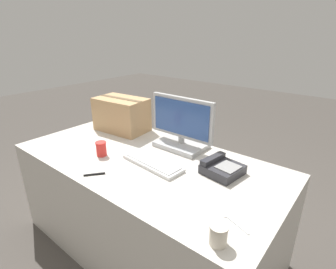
# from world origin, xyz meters

# --- Properties ---
(ground_plane) EXTENTS (12.00, 12.00, 0.00)m
(ground_plane) POSITION_xyz_m (0.00, 0.00, 0.00)
(ground_plane) COLOR #47423D
(office_desk) EXTENTS (1.80, 0.90, 0.71)m
(office_desk) POSITION_xyz_m (0.00, 0.00, 0.36)
(office_desk) COLOR beige
(office_desk) RESTS_ON ground_plane
(monitor) EXTENTS (0.50, 0.25, 0.37)m
(monitor) POSITION_xyz_m (0.08, 0.30, 0.86)
(monitor) COLOR #B7B7B7
(monitor) RESTS_ON office_desk
(keyboard) EXTENTS (0.43, 0.18, 0.03)m
(keyboard) POSITION_xyz_m (0.10, -0.04, 0.73)
(keyboard) COLOR silver
(keyboard) RESTS_ON office_desk
(desk_phone) EXTENTS (0.23, 0.23, 0.08)m
(desk_phone) POSITION_xyz_m (0.48, 0.14, 0.75)
(desk_phone) COLOR #2D2D33
(desk_phone) RESTS_ON office_desk
(paper_cup_left) EXTENTS (0.07, 0.07, 0.10)m
(paper_cup_left) POSITION_xyz_m (-0.26, -0.15, 0.76)
(paper_cup_left) COLOR red
(paper_cup_left) RESTS_ON office_desk
(paper_cup_right) EXTENTS (0.08, 0.08, 0.09)m
(paper_cup_right) POSITION_xyz_m (0.74, -0.36, 0.76)
(paper_cup_right) COLOR beige
(paper_cup_right) RESTS_ON office_desk
(spoon) EXTENTS (0.16, 0.07, 0.00)m
(spoon) POSITION_xyz_m (0.71, -0.20, 0.72)
(spoon) COLOR silver
(spoon) RESTS_ON office_desk
(cardboard_box) EXTENTS (0.45, 0.30, 0.28)m
(cardboard_box) POSITION_xyz_m (-0.52, 0.26, 0.85)
(cardboard_box) COLOR tan
(cardboard_box) RESTS_ON office_desk
(pen_marker) EXTENTS (0.09, 0.10, 0.01)m
(pen_marker) POSITION_xyz_m (-0.08, -0.34, 0.72)
(pen_marker) COLOR black
(pen_marker) RESTS_ON office_desk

